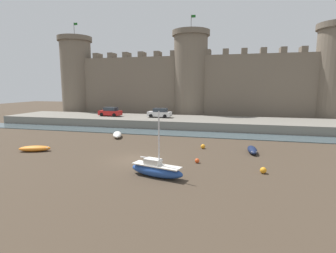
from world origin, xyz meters
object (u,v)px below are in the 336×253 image
rowboat_midflat_right (117,134)px  mooring_buoy_mid_mud (203,146)px  rowboat_midflat_left (35,148)px  car_quay_centre_east (110,112)px  rowboat_foreground_centre (252,150)px  mooring_buoy_near_channel (263,170)px  sailboat_midflat_centre (156,170)px  car_quay_west (160,113)px  mooring_buoy_near_shore (197,161)px

rowboat_midflat_right → mooring_buoy_mid_mud: rowboat_midflat_right is taller
rowboat_midflat_left → rowboat_midflat_right: 10.55m
rowboat_midflat_left → rowboat_midflat_right: size_ratio=0.91×
car_quay_centre_east → rowboat_foreground_centre: bearing=-33.9°
rowboat_foreground_centre → mooring_buoy_near_channel: (0.44, -6.42, -0.09)m
mooring_buoy_mid_mud → sailboat_midflat_centre: bearing=-103.4°
rowboat_foreground_centre → car_quay_west: size_ratio=0.71×
car_quay_centre_east → sailboat_midflat_centre: bearing=-57.1°
sailboat_midflat_centre → car_quay_centre_east: sailboat_midflat_centre is taller
sailboat_midflat_centre → car_quay_west: (-7.04, 25.45, 1.61)m
rowboat_midflat_left → mooring_buoy_near_channel: bearing=-3.9°
rowboat_midflat_left → rowboat_midflat_right: rowboat_midflat_right is taller
sailboat_midflat_centre → mooring_buoy_near_channel: sailboat_midflat_centre is taller
rowboat_midflat_right → car_quay_centre_east: car_quay_centre_east is taller
rowboat_midflat_left → car_quay_west: car_quay_west is taller
car_quay_centre_east → car_quay_west: 9.27m
mooring_buoy_mid_mud → car_quay_centre_east: car_quay_centre_east is taller
rowboat_midflat_right → mooring_buoy_near_channel: size_ratio=7.37×
mooring_buoy_mid_mud → mooring_buoy_near_shore: mooring_buoy_mid_mud is taller
mooring_buoy_mid_mud → car_quay_centre_east: 24.21m
sailboat_midflat_centre → mooring_buoy_mid_mud: sailboat_midflat_centre is taller
mooring_buoy_mid_mud → mooring_buoy_near_shore: (0.14, -5.56, -0.04)m
rowboat_foreground_centre → mooring_buoy_near_channel: bearing=-86.0°
mooring_buoy_near_channel → car_quay_centre_east: size_ratio=0.12×
mooring_buoy_mid_mud → mooring_buoy_near_shore: bearing=-88.5°
mooring_buoy_near_channel → car_quay_west: 27.23m
rowboat_foreground_centre → car_quay_centre_east: car_quay_centre_east is taller
rowboat_midflat_left → rowboat_foreground_centre: size_ratio=1.13×
rowboat_foreground_centre → mooring_buoy_near_shore: bearing=-135.6°
rowboat_midflat_left → car_quay_centre_east: (-1.66, 20.85, 1.85)m
rowboat_midflat_left → mooring_buoy_near_shore: rowboat_midflat_left is taller
rowboat_foreground_centre → mooring_buoy_near_shore: rowboat_foreground_centre is taller
car_quay_centre_east → car_quay_west: size_ratio=1.00×
sailboat_midflat_centre → car_quay_west: size_ratio=1.19×
car_quay_west → mooring_buoy_near_shore: bearing=-65.7°
rowboat_midflat_left → mooring_buoy_mid_mud: rowboat_midflat_left is taller
sailboat_midflat_centre → rowboat_midflat_left: size_ratio=1.48×
sailboat_midflat_centre → mooring_buoy_near_shore: bearing=59.9°
mooring_buoy_near_channel → car_quay_centre_east: 33.06m
sailboat_midflat_centre → rowboat_foreground_centre: bearing=50.9°
rowboat_midflat_left → mooring_buoy_near_channel: size_ratio=6.75×
rowboat_midflat_left → mooring_buoy_near_shore: size_ratio=8.15×
rowboat_midflat_right → rowboat_foreground_centre: bearing=-14.4°
car_quay_west → rowboat_midflat_right: bearing=-101.9°
sailboat_midflat_centre → rowboat_midflat_left: 15.27m
mooring_buoy_near_shore → rowboat_midflat_right: bearing=142.5°
rowboat_midflat_right → mooring_buoy_near_shore: bearing=-37.5°
sailboat_midflat_centre → mooring_buoy_near_channel: (7.93, 2.79, -0.31)m
mooring_buoy_near_shore → rowboat_midflat_left: bearing=180.0°
rowboat_foreground_centre → sailboat_midflat_centre: bearing=-129.1°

